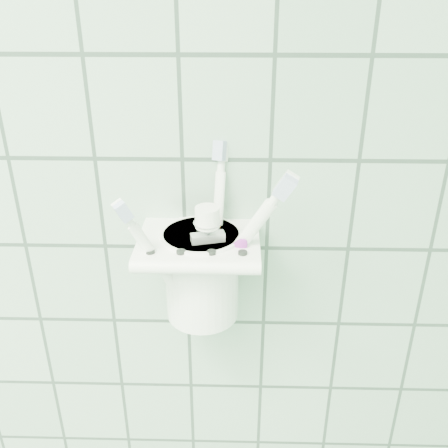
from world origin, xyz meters
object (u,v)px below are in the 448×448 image
holder_bracket (199,244)px  toothbrush_pink (191,248)px  cup (202,272)px  toothbrush_orange (193,223)px  toothbrush_blue (211,234)px  toothpaste_tube (209,256)px

holder_bracket → toothbrush_pink: size_ratio=0.77×
cup → toothbrush_orange: (-0.01, 0.01, 0.06)m
holder_bracket → toothbrush_blue: (0.01, 0.00, 0.01)m
holder_bracket → toothbrush_orange: (-0.01, 0.01, 0.02)m
holder_bracket → toothbrush_pink: (-0.01, -0.01, 0.00)m
holder_bracket → cup: (0.00, 0.00, -0.04)m
toothbrush_orange → holder_bracket: bearing=-45.1°
cup → toothbrush_pink: size_ratio=0.63×
holder_bracket → toothpaste_tube: 0.02m
cup → toothbrush_blue: 0.05m
toothpaste_tube → toothbrush_pink: bearing=163.2°
toothbrush_pink → toothpaste_tube: bearing=-34.6°
holder_bracket → toothbrush_orange: bearing=126.5°
toothpaste_tube → toothbrush_orange: bearing=115.2°
toothbrush_pink → toothbrush_blue: 0.03m
toothbrush_blue → holder_bracket: bearing=-146.9°
toothbrush_pink → cup: bearing=27.5°
toothbrush_pink → toothbrush_orange: (0.00, 0.02, 0.02)m
toothpaste_tube → cup: bearing=104.0°
holder_bracket → toothpaste_tube: toothpaste_tube is taller
holder_bracket → toothbrush_blue: 0.02m
toothbrush_orange → toothpaste_tube: 0.04m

